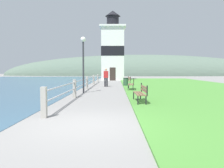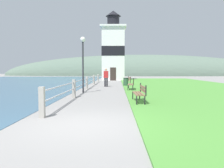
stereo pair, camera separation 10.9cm
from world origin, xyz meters
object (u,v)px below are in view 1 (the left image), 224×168
Objects in this scene: trash_bin at (126,82)px; lamp_post at (83,54)px; lighthouse at (113,50)px; park_bench_near at (141,92)px; park_bench_midway at (132,83)px; park_bench_far at (128,80)px; person_strolling at (106,77)px.

trash_bin is 7.73m from lamp_post.
lighthouse is 2.78× the size of lamp_post.
trash_bin is at bearing -90.14° from park_bench_near.
lamp_post reaches higher than trash_bin.
park_bench_far is (0.04, 6.25, 0.00)m from park_bench_midway.
trash_bin is (1.50, -13.23, -4.37)m from lighthouse.
trash_bin is (-0.35, -1.92, -0.12)m from park_bench_far.
park_bench_far is 1.10× the size of person_strolling.
park_bench_midway is 4.79m from lamp_post.
lamp_post is at bearing 36.93° from park_bench_midway.
person_strolling reaches higher than park_bench_far.
lamp_post reaches higher than park_bench_far.
person_strolling is 2.13× the size of trash_bin.
trash_bin is (-0.26, 11.20, -0.12)m from park_bench_near.
park_bench_far is 9.52m from lamp_post.
park_bench_far is 0.18× the size of lighthouse.
park_bench_near is 10.59m from person_strolling.
park_bench_near is 2.26× the size of trash_bin.
lighthouse is at bearing 84.81° from lamp_post.
park_bench_far is at bearing 79.82° from trash_bin.
park_bench_near is 1.06× the size of person_strolling.
park_bench_near is at bearing -52.33° from lamp_post.
lamp_post is at bearing -116.58° from trash_bin.
park_bench_far is at bearing 66.84° from lamp_post.
person_strolling is (-0.46, -14.09, -3.82)m from lighthouse.
lamp_post reaches higher than park_bench_midway.
person_strolling reaches higher than park_bench_near.
park_bench_near reaches higher than trash_bin.
lamp_post is at bearing -95.19° from lighthouse.
lamp_post is (-3.60, -2.26, 2.20)m from park_bench_midway.
park_bench_midway is 4.34m from trash_bin.
lamp_post is (-3.30, -6.59, 2.31)m from trash_bin.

